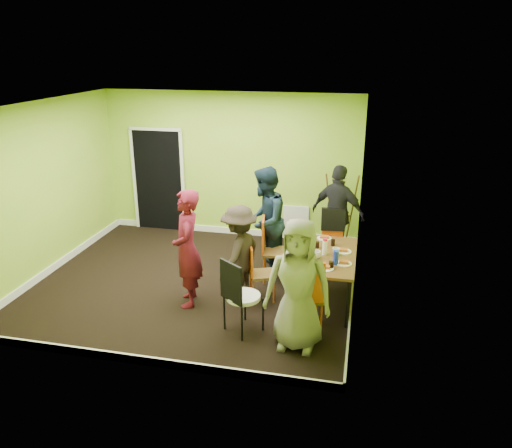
{
  "coord_description": "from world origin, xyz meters",
  "views": [
    {
      "loc": [
        2.52,
        -6.87,
        3.62
      ],
      "look_at": [
        1.0,
        0.0,
        1.07
      ],
      "focal_mm": 35.0,
      "sensor_mm": 36.0,
      "label": 1
    }
  ],
  "objects": [
    {
      "name": "ground",
      "position": [
        0.0,
        0.0,
        0.0
      ],
      "size": [
        5.0,
        5.0,
        0.0
      ],
      "primitive_type": "plane",
      "color": "black",
      "rests_on": "ground"
    },
    {
      "name": "room_walls",
      "position": [
        -0.02,
        0.04,
        0.99
      ],
      "size": [
        5.04,
        4.54,
        2.82
      ],
      "color": "#8FC332",
      "rests_on": "ground"
    },
    {
      "name": "dining_table",
      "position": [
        2.05,
        -0.18,
        0.7
      ],
      "size": [
        0.9,
        1.5,
        0.75
      ],
      "color": "black",
      "rests_on": "ground"
    },
    {
      "name": "chair_left_far",
      "position": [
        1.16,
        0.36,
        0.58
      ],
      "size": [
        0.49,
        0.49,
        1.04
      ],
      "rotation": [
        0.0,
        0.0,
        -1.42
      ],
      "color": "orange",
      "rests_on": "ground"
    },
    {
      "name": "chair_left_near",
      "position": [
        1.09,
        -0.34,
        0.49
      ],
      "size": [
        0.46,
        0.46,
        0.87
      ],
      "rotation": [
        0.0,
        0.0,
        -1.2
      ],
      "color": "orange",
      "rests_on": "ground"
    },
    {
      "name": "chair_back_end",
      "position": [
        2.08,
        1.23,
        0.69
      ],
      "size": [
        0.45,
        0.51,
        0.98
      ],
      "rotation": [
        0.0,
        0.0,
        3.26
      ],
      "color": "orange",
      "rests_on": "ground"
    },
    {
      "name": "chair_front_end",
      "position": [
        1.92,
        -1.12,
        0.6
      ],
      "size": [
        0.54,
        0.54,
        1.07
      ],
      "rotation": [
        0.0,
        0.0,
        0.26
      ],
      "color": "orange",
      "rests_on": "ground"
    },
    {
      "name": "chair_bentwood",
      "position": [
        1.06,
        -1.28,
        0.58
      ],
      "size": [
        0.56,
        0.57,
        1.04
      ],
      "rotation": [
        0.0,
        0.0,
        -0.63
      ],
      "color": "black",
      "rests_on": "ground"
    },
    {
      "name": "easel",
      "position": [
        2.17,
        1.77,
        0.74
      ],
      "size": [
        0.6,
        0.56,
        1.49
      ],
      "color": "brown",
      "rests_on": "ground"
    },
    {
      "name": "plate_near_left",
      "position": [
        1.73,
        0.22,
        0.76
      ],
      "size": [
        0.22,
        0.22,
        0.01
      ],
      "primitive_type": "cylinder",
      "color": "white",
      "rests_on": "dining_table"
    },
    {
      "name": "plate_near_right",
      "position": [
        1.78,
        -0.6,
        0.76
      ],
      "size": [
        0.26,
        0.26,
        0.01
      ],
      "primitive_type": "cylinder",
      "color": "white",
      "rests_on": "dining_table"
    },
    {
      "name": "plate_far_back",
      "position": [
        2.0,
        0.44,
        0.76
      ],
      "size": [
        0.22,
        0.22,
        0.01
      ],
      "primitive_type": "cylinder",
      "color": "white",
      "rests_on": "dining_table"
    },
    {
      "name": "plate_far_front",
      "position": [
        2.11,
        -0.66,
        0.76
      ],
      "size": [
        0.23,
        0.23,
        0.01
      ],
      "primitive_type": "cylinder",
      "color": "white",
      "rests_on": "dining_table"
    },
    {
      "name": "plate_wall_back",
      "position": [
        2.31,
        -0.03,
        0.76
      ],
      "size": [
        0.24,
        0.24,
        0.01
      ],
      "primitive_type": "cylinder",
      "color": "white",
      "rests_on": "dining_table"
    },
    {
      "name": "plate_wall_front",
      "position": [
        2.35,
        -0.46,
        0.76
      ],
      "size": [
        0.22,
        0.22,
        0.01
      ],
      "primitive_type": "cylinder",
      "color": "white",
      "rests_on": "dining_table"
    },
    {
      "name": "thermos",
      "position": [
        2.06,
        -0.18,
        0.86
      ],
      "size": [
        0.07,
        0.07,
        0.22
      ],
      "primitive_type": "cylinder",
      "color": "white",
      "rests_on": "dining_table"
    },
    {
      "name": "blue_bottle",
      "position": [
        2.23,
        -0.49,
        0.85
      ],
      "size": [
        0.08,
        0.08,
        0.2
      ],
      "primitive_type": "cylinder",
      "color": "#172FB2",
      "rests_on": "dining_table"
    },
    {
      "name": "orange_bottle",
      "position": [
        2.02,
        0.07,
        0.79
      ],
      "size": [
        0.04,
        0.04,
        0.07
      ],
      "primitive_type": "cylinder",
      "color": "orange",
      "rests_on": "dining_table"
    },
    {
      "name": "glass_mid",
      "position": [
        1.92,
        0.05,
        0.8
      ],
      "size": [
        0.06,
        0.06,
        0.1
      ],
      "primitive_type": "cylinder",
      "color": "black",
      "rests_on": "dining_table"
    },
    {
      "name": "glass_back",
      "position": [
        2.15,
        0.18,
        0.8
      ],
      "size": [
        0.06,
        0.06,
        0.1
      ],
      "primitive_type": "cylinder",
      "color": "black",
      "rests_on": "dining_table"
    },
    {
      "name": "glass_front",
      "position": [
        2.18,
        -0.62,
        0.8
      ],
      "size": [
        0.07,
        0.07,
        0.09
      ],
      "primitive_type": "cylinder",
      "color": "black",
      "rests_on": "dining_table"
    },
    {
      "name": "cup_a",
      "position": [
        1.95,
        -0.34,
        0.8
      ],
      "size": [
        0.14,
        0.14,
        0.11
      ],
      "primitive_type": "imported",
      "color": "white",
      "rests_on": "dining_table"
    },
    {
      "name": "cup_b",
      "position": [
        2.21,
        -0.14,
        0.8
      ],
      "size": [
        0.11,
        0.11,
        0.1
      ],
      "primitive_type": "imported",
      "color": "white",
      "rests_on": "dining_table"
    },
    {
      "name": "person_standing",
      "position": [
        0.14,
        -0.67,
        0.87
      ],
      "size": [
        0.59,
        0.73,
        1.73
      ],
      "primitive_type": "imported",
      "rotation": [
        0.0,
        0.0,
        -1.26
      ],
      "color": "#5A0F20",
      "rests_on": "ground"
    },
    {
      "name": "person_left_far",
      "position": [
        1.01,
        0.62,
        0.9
      ],
      "size": [
        0.71,
        0.9,
        1.79
      ],
      "primitive_type": "imported",
      "rotation": [
        0.0,
        0.0,
        -1.61
      ],
      "color": "#152636",
      "rests_on": "ground"
    },
    {
      "name": "person_left_near",
      "position": [
        0.83,
        -0.38,
        0.73
      ],
      "size": [
        0.77,
        1.05,
        1.46
      ],
      "primitive_type": "imported",
      "rotation": [
        0.0,
        0.0,
        -1.84
      ],
      "color": "black",
      "rests_on": "ground"
    },
    {
      "name": "person_back_end",
      "position": [
        2.14,
        1.43,
        0.85
      ],
      "size": [
        1.08,
        0.78,
        1.7
      ],
      "primitive_type": "imported",
      "rotation": [
        0.0,
        0.0,
        2.73
      ],
      "color": "black",
      "rests_on": "ground"
    },
    {
      "name": "person_front_end",
      "position": [
        1.84,
        -1.43,
        0.85
      ],
      "size": [
        0.86,
        0.59,
        1.7
      ],
      "primitive_type": "imported",
      "rotation": [
        0.0,
        0.0,
        -0.05
      ],
      "color": "gray",
      "rests_on": "ground"
    }
  ]
}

